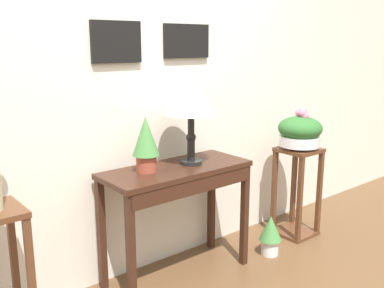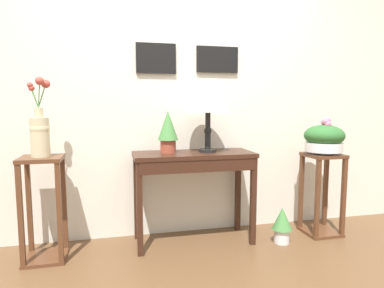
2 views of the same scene
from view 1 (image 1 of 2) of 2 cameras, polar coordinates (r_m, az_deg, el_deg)
name	(u,v)px [view 1 (image 1 of 2)]	position (r m, az deg, el deg)	size (l,w,h in m)	color
back_wall_with_art	(138,72)	(3.01, -6.96, 9.26)	(9.00, 0.13, 2.80)	silver
console_table	(179,186)	(2.93, -1.74, -5.45)	(1.02, 0.42, 0.79)	#381E14
table_lamp	(191,98)	(2.90, -0.13, 5.99)	(0.38, 0.38, 0.59)	black
potted_plant_on_console	(146,142)	(2.78, -6.00, 0.30)	(0.17, 0.17, 0.36)	#9E4733
pedestal_stand_right	(297,192)	(3.80, 13.39, -6.04)	(0.31, 0.31, 0.75)	#56331E
planter_bowl_wide_right	(300,131)	(3.66, 13.81, 1.61)	(0.35, 0.35, 0.33)	silver
potted_plant_floor	(270,233)	(3.47, 10.11, -11.32)	(0.17, 0.17, 0.31)	silver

